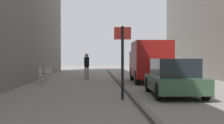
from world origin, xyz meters
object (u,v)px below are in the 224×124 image
object	(u,v)px
street_sign_post	(123,56)
parked_car	(174,77)
delivery_van	(149,61)
pedestrian_main_foreground	(87,65)
cafe_chair_by_doorway	(48,72)
cafe_chair_near_window	(42,74)

from	to	relation	value
street_sign_post	parked_car	bearing A→B (deg)	-149.28
delivery_van	street_sign_post	xyz separation A→B (m)	(-2.27, -7.62, 0.25)
pedestrian_main_foreground	parked_car	size ratio (longest dim) A/B	0.41
street_sign_post	cafe_chair_by_doorway	xyz separation A→B (m)	(-3.99, 9.01, -1.00)
delivery_van	street_sign_post	world-z (taller)	street_sign_post
parked_car	street_sign_post	distance (m)	2.51
delivery_van	cafe_chair_near_window	bearing A→B (deg)	-167.88
pedestrian_main_foreground	cafe_chair_by_doorway	size ratio (longest dim) A/B	1.85
delivery_van	parked_car	world-z (taller)	delivery_van
cafe_chair_by_doorway	pedestrian_main_foreground	bearing A→B (deg)	-26.70
delivery_van	cafe_chair_near_window	world-z (taller)	delivery_van
street_sign_post	delivery_van	bearing A→B (deg)	-102.86
parked_car	cafe_chair_by_doorway	world-z (taller)	parked_car
delivery_van	parked_car	distance (m)	6.57
delivery_van	cafe_chair_by_doorway	distance (m)	6.46
pedestrian_main_foreground	cafe_chair_near_window	bearing A→B (deg)	-148.59
cafe_chair_near_window	cafe_chair_by_doorway	distance (m)	2.48
cafe_chair_by_doorway	delivery_van	bearing A→B (deg)	-46.82
pedestrian_main_foreground	delivery_van	xyz separation A→B (m)	(3.81, -1.72, 0.29)
pedestrian_main_foreground	delivery_van	distance (m)	4.18
cafe_chair_near_window	cafe_chair_by_doorway	size ratio (longest dim) A/B	1.00
cafe_chair_near_window	cafe_chair_by_doorway	world-z (taller)	same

